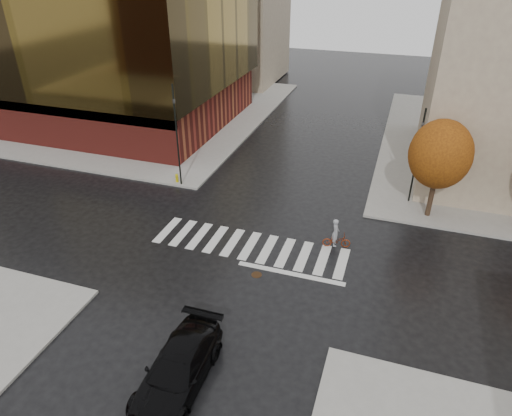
{
  "coord_description": "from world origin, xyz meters",
  "views": [
    {
      "loc": [
        7.5,
        -20.65,
        15.56
      ],
      "look_at": [
        0.02,
        1.61,
        2.0
      ],
      "focal_mm": 32.0,
      "sensor_mm": 36.0,
      "label": 1
    }
  ],
  "objects_px": {
    "cyclist": "(336,238)",
    "traffic_light_ne": "(418,151)",
    "traffic_light_nw": "(176,129)",
    "fire_hydrant": "(177,177)",
    "sedan": "(178,369)"
  },
  "relations": [
    {
      "from": "traffic_light_nw",
      "to": "fire_hydrant",
      "type": "bearing_deg",
      "value": -134.31
    },
    {
      "from": "fire_hydrant",
      "to": "sedan",
      "type": "bearing_deg",
      "value": -62.66
    },
    {
      "from": "cyclist",
      "to": "fire_hydrant",
      "type": "height_order",
      "value": "cyclist"
    },
    {
      "from": "traffic_light_nw",
      "to": "cyclist",
      "type": "bearing_deg",
      "value": 50.93
    },
    {
      "from": "cyclist",
      "to": "traffic_light_ne",
      "type": "bearing_deg",
      "value": -42.21
    },
    {
      "from": "cyclist",
      "to": "traffic_light_ne",
      "type": "distance_m",
      "value": 8.59
    },
    {
      "from": "sedan",
      "to": "traffic_light_nw",
      "type": "relative_size",
      "value": 0.74
    },
    {
      "from": "traffic_light_nw",
      "to": "traffic_light_ne",
      "type": "xyz_separation_m",
      "value": [
        16.17,
        2.7,
        -0.57
      ]
    },
    {
      "from": "fire_hydrant",
      "to": "traffic_light_ne",
      "type": "bearing_deg",
      "value": 8.56
    },
    {
      "from": "cyclist",
      "to": "traffic_light_ne",
      "type": "height_order",
      "value": "traffic_light_ne"
    },
    {
      "from": "cyclist",
      "to": "traffic_light_ne",
      "type": "relative_size",
      "value": 0.28
    },
    {
      "from": "sedan",
      "to": "cyclist",
      "type": "xyz_separation_m",
      "value": [
        4.36,
        11.74,
        -0.17
      ]
    },
    {
      "from": "sedan",
      "to": "traffic_light_ne",
      "type": "distance_m",
      "value": 20.65
    },
    {
      "from": "traffic_light_ne",
      "to": "traffic_light_nw",
      "type": "bearing_deg",
      "value": 31.52
    },
    {
      "from": "sedan",
      "to": "fire_hydrant",
      "type": "height_order",
      "value": "sedan"
    }
  ]
}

